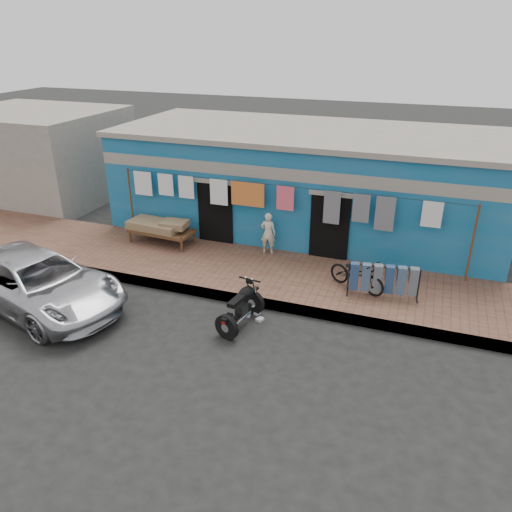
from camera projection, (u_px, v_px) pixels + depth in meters
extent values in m
plane|color=black|center=(225.00, 339.00, 11.04)|extent=(80.00, 80.00, 0.00)
cube|color=brown|center=(268.00, 276.00, 13.55)|extent=(28.00, 3.00, 0.25)
cube|color=gray|center=(250.00, 301.00, 12.31)|extent=(28.00, 0.10, 0.25)
cube|color=#0E5C90|center=(308.00, 184.00, 16.35)|extent=(12.00, 5.00, 3.20)
cube|color=#9E9384|center=(287.00, 174.00, 13.87)|extent=(12.00, 0.14, 0.35)
cube|color=#9E9384|center=(310.00, 132.00, 15.65)|extent=(12.20, 5.20, 0.16)
cube|color=black|center=(216.00, 217.00, 15.11)|extent=(1.10, 0.10, 2.10)
cube|color=black|center=(329.00, 231.00, 14.03)|extent=(1.10, 0.10, 2.10)
cube|color=#9E9384|center=(38.00, 154.00, 19.71)|extent=(6.00, 5.00, 3.40)
cylinder|color=brown|center=(131.00, 201.00, 15.68)|extent=(0.06, 0.06, 2.10)
cylinder|color=brown|center=(472.00, 244.00, 12.58)|extent=(0.06, 0.06, 2.10)
cylinder|color=black|center=(284.00, 186.00, 13.71)|extent=(10.00, 0.01, 0.01)
cube|color=silver|center=(143.00, 183.00, 15.26)|extent=(0.60, 0.02, 0.75)
cube|color=silver|center=(166.00, 185.00, 15.00)|extent=(0.50, 0.02, 0.67)
cube|color=silver|center=(186.00, 187.00, 14.79)|extent=(0.50, 0.02, 0.68)
cube|color=silver|center=(219.00, 192.00, 14.48)|extent=(0.55, 0.02, 0.77)
cube|color=#CC4C26|center=(248.00, 194.00, 14.19)|extent=(1.00, 0.02, 0.70)
cube|color=#DF5265|center=(285.00, 198.00, 13.84)|extent=(0.50, 0.02, 0.69)
cube|color=slate|center=(332.00, 208.00, 13.48)|extent=(0.45, 0.02, 0.93)
cube|color=slate|center=(361.00, 208.00, 13.21)|extent=(0.45, 0.02, 0.78)
cube|color=slate|center=(385.00, 214.00, 13.05)|extent=(0.50, 0.02, 0.94)
cube|color=silver|center=(432.00, 214.00, 12.64)|extent=(0.50, 0.02, 0.69)
imported|color=silver|center=(38.00, 281.00, 12.05)|extent=(5.26, 3.31, 1.37)
imported|color=beige|center=(268.00, 233.00, 14.39)|extent=(0.48, 0.35, 1.23)
imported|color=black|center=(357.00, 271.00, 12.41)|extent=(1.63, 1.12, 1.00)
cube|color=silver|center=(246.00, 315.00, 11.88)|extent=(0.22, 0.19, 0.08)
cube|color=silver|center=(257.00, 313.00, 11.95)|extent=(0.15, 0.17, 0.07)
cube|color=silver|center=(260.00, 319.00, 11.70)|extent=(0.19, 0.21, 0.07)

